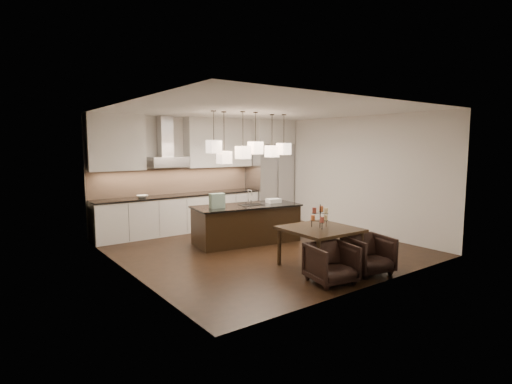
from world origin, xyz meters
TOP-DOWN VIEW (x-y plane):
  - floor at (0.00, 0.00)m, footprint 5.50×5.50m
  - ceiling at (0.00, 0.00)m, footprint 5.50×5.50m
  - wall_back at (0.00, 2.76)m, footprint 5.50×0.02m
  - wall_front at (0.00, -2.76)m, footprint 5.50×0.02m
  - wall_left at (-2.76, 0.00)m, footprint 0.02×5.50m
  - wall_right at (2.76, 0.00)m, footprint 0.02×5.50m
  - refrigerator at (2.10, 2.38)m, footprint 1.20×0.72m
  - fridge_panel at (2.10, 2.38)m, footprint 1.26×0.72m
  - lower_cabinets at (-0.62, 2.43)m, footprint 4.21×0.62m
  - countertop at (-0.62, 2.43)m, footprint 4.21×0.66m
  - backsplash at (-0.62, 2.73)m, footprint 4.21×0.02m
  - upper_cab_left at (-2.10, 2.57)m, footprint 1.25×0.35m
  - upper_cab_right at (0.55, 2.57)m, footprint 1.85×0.35m
  - hood_canopy at (-0.93, 2.48)m, footprint 0.90×0.52m
  - hood_chimney at (-0.93, 2.59)m, footprint 0.30×0.28m
  - fruit_bowl at (-1.61, 2.38)m, footprint 0.31×0.31m
  - island_body at (0.04, 0.60)m, footprint 2.34×1.21m
  - island_top at (0.04, 0.60)m, footprint 2.42×1.29m
  - faucet at (0.14, 0.68)m, footprint 0.12×0.23m
  - tote_bag at (-0.68, 0.64)m, footprint 0.32×0.20m
  - food_container at (0.75, 0.54)m, footprint 0.33×0.26m
  - dining_table at (0.04, -1.61)m, footprint 1.20×1.20m
  - candelabra at (0.04, -1.61)m, footprint 0.35×0.35m
  - candle_a at (0.17, -1.61)m, footprint 0.07×0.07m
  - candle_b at (-0.02, -1.50)m, footprint 0.07×0.07m
  - candle_c at (-0.03, -1.72)m, footprint 0.07×0.07m
  - candle_d at (0.14, -1.53)m, footprint 0.07×0.07m
  - candle_e at (-0.08, -1.59)m, footprint 0.07×0.07m
  - candle_f at (0.05, -1.73)m, footprint 0.07×0.07m
  - armchair_left at (-0.40, -2.29)m, footprint 0.78×0.79m
  - armchair_right at (0.46, -2.32)m, footprint 0.81×0.82m
  - pendant_a at (-0.79, 0.56)m, footprint 0.24×0.24m
  - pendant_b at (-0.49, 0.64)m, footprint 0.24×0.24m
  - pendant_c at (0.10, 0.35)m, footprint 0.24×0.24m
  - pendant_d at (0.78, 0.65)m, footprint 0.24×0.24m
  - pendant_e at (0.99, 0.49)m, footprint 0.24×0.24m
  - pendant_f at (-0.22, 0.36)m, footprint 0.24×0.24m

SIDE VIEW (x-z plane):
  - floor at x=0.00m, z-range -0.02..0.00m
  - armchair_left at x=-0.40m, z-range 0.00..0.61m
  - armchair_right at x=0.46m, z-range 0.00..0.63m
  - dining_table at x=0.04m, z-range 0.00..0.70m
  - island_body at x=0.04m, z-range 0.00..0.79m
  - lower_cabinets at x=-0.62m, z-range 0.00..0.88m
  - island_top at x=0.04m, z-range 0.79..0.82m
  - candle_a at x=0.17m, z-range 0.81..0.91m
  - candle_b at x=-0.02m, z-range 0.81..0.91m
  - candle_c at x=-0.03m, z-range 0.81..0.91m
  - food_container at x=0.75m, z-range 0.82..0.91m
  - countertop at x=-0.62m, z-range 0.88..0.92m
  - candelabra at x=0.04m, z-range 0.70..1.10m
  - fruit_bowl at x=-1.61m, z-range 0.92..0.98m
  - tote_bag at x=-0.68m, z-range 0.82..1.13m
  - faucet at x=0.14m, z-range 0.82..1.16m
  - candle_d at x=0.14m, z-range 0.96..1.06m
  - candle_e at x=-0.08m, z-range 0.96..1.06m
  - candle_f at x=0.05m, z-range 0.96..1.06m
  - refrigerator at x=2.10m, z-range 0.00..2.15m
  - backsplash at x=-0.62m, z-range 0.92..1.55m
  - wall_back at x=0.00m, z-range 0.00..2.80m
  - wall_front at x=0.00m, z-range 0.00..2.80m
  - wall_left at x=-2.76m, z-range 0.00..2.80m
  - wall_right at x=2.76m, z-range 0.00..2.80m
  - hood_canopy at x=-0.93m, z-range 1.60..1.84m
  - pendant_b at x=-0.49m, z-range 1.73..1.99m
  - pendant_f at x=-0.22m, z-range 1.84..2.10m
  - pendant_d at x=0.78m, z-range 1.85..2.11m
  - pendant_e at x=0.99m, z-range 1.90..2.16m
  - pendant_c at x=0.10m, z-range 1.93..2.19m
  - pendant_a at x=-0.79m, z-range 1.95..2.21m
  - upper_cab_left at x=-2.10m, z-range 1.55..2.80m
  - upper_cab_right at x=0.55m, z-range 1.55..2.80m
  - hood_chimney at x=-0.93m, z-range 1.84..2.80m
  - fridge_panel at x=2.10m, z-range 2.15..2.80m
  - ceiling at x=0.00m, z-range 2.80..2.82m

